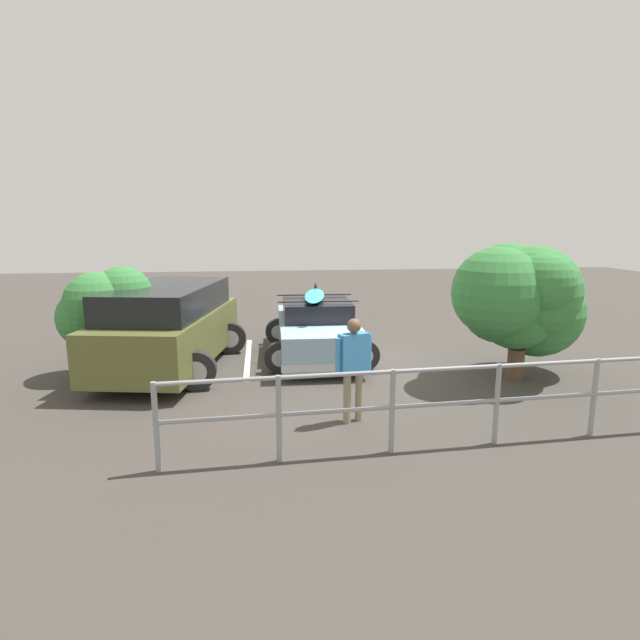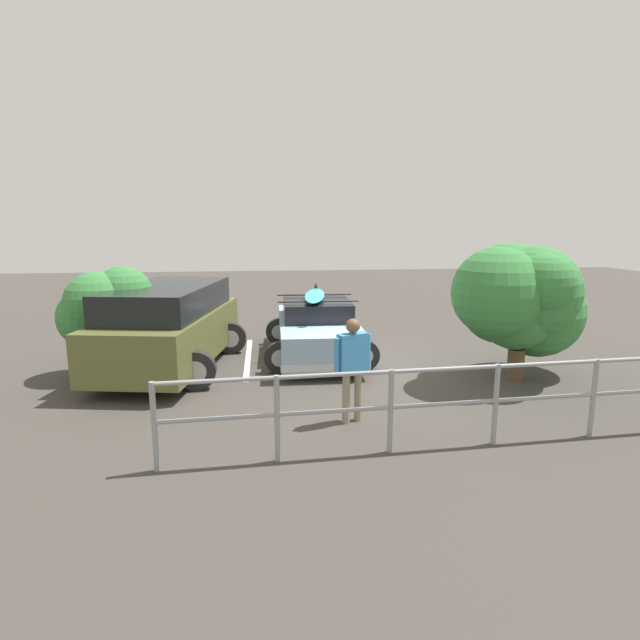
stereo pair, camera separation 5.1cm
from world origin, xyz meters
The scene contains 8 objects.
ground_plane centered at (0.00, 0.00, -0.01)m, with size 44.00×44.00×0.02m, color #423D38.
parking_stripe centered at (2.23, -0.74, 0.00)m, with size 3.52×0.12×0.00m, color silver.
sedan_car centered at (0.66, -0.77, 0.62)m, with size 2.41×4.06×1.56m.
suv_car centered at (3.79, -0.10, 0.91)m, with size 3.04×4.70×1.75m.
person_bystander centered at (0.55, 3.17, 0.96)m, with size 0.58×0.34×1.60m.
railing_fence centered at (-0.49, 4.21, 0.74)m, with size 7.45×0.49×1.14m.
bush_near_left centered at (-2.98, 1.37, 1.57)m, with size 2.93×2.43×2.62m.
bush_near_right centered at (4.76, 0.18, 1.25)m, with size 2.32×1.44×2.16m.
Camera 2 is at (1.86, 10.26, 2.97)m, focal length 28.00 mm.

